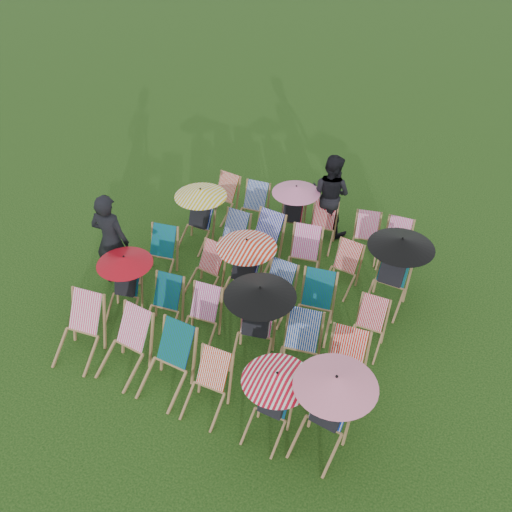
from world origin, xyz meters
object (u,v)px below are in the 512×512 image
at_px(person_rear, 331,194).
at_px(deckchair_29, 395,245).
at_px(deckchair_5, 326,411).
at_px(person_left, 111,241).
at_px(deckchair_0, 78,331).

bearing_deg(person_rear, deckchair_29, 173.56).
height_order(deckchair_5, person_rear, person_rear).
bearing_deg(deckchair_5, person_left, 168.62).
height_order(deckchair_5, deckchair_29, deckchair_5).
xyz_separation_m(deckchair_0, person_left, (-0.59, 1.76, 0.47)).
xyz_separation_m(deckchair_0, person_rear, (2.45, 5.14, 0.40)).
bearing_deg(deckchair_29, person_left, -151.40).
relative_size(deckchair_0, person_left, 0.52).
height_order(deckchair_29, person_rear, person_rear).
bearing_deg(deckchair_5, deckchair_29, 100.03).
xyz_separation_m(deckchair_0, deckchair_29, (4.01, 4.66, -0.08)).
distance_m(deckchair_29, person_left, 5.46).
bearing_deg(deckchair_29, person_rear, 159.48).
height_order(deckchair_0, deckchair_5, deckchair_5).
bearing_deg(person_left, person_rear, -139.48).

